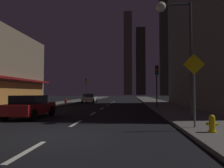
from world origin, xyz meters
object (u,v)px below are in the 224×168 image
Objects in this scene: car_parked_near at (30,106)px; traffic_light_far_left at (86,84)px; fire_hydrant_far_left at (66,101)px; traffic_light_near_right at (157,77)px; pedestrian_crossing_sign at (194,84)px; street_lamp_right at (175,31)px; car_parked_far at (90,98)px; fire_hydrant_yellow_near at (212,124)px.

traffic_light_far_left reaches higher than car_parked_near.
fire_hydrant_far_left is 13.64m from traffic_light_near_right.
street_lamp_right is at bearing 95.04° from pedestrian_crossing_sign.
car_parked_near is at bearing 157.58° from pedestrian_crossing_sign.
traffic_light_far_left is at bearing 88.03° from fire_hydrant_far_left.
traffic_light_far_left is 1.33× the size of pedestrian_crossing_sign.
car_parked_near reaches higher than fire_hydrant_far_left.
traffic_light_far_left is at bearing 94.12° from car_parked_near.
traffic_light_near_right is at bearing -31.46° from fire_hydrant_far_left.
fire_hydrant_far_left is 0.16× the size of traffic_light_near_right.
car_parked_far is 23.37m from street_lamp_right.
street_lamp_right reaches higher than traffic_light_near_right.
traffic_light_near_right is at bearing -59.41° from traffic_light_far_left.
pedestrian_crossing_sign reaches higher than car_parked_far.
car_parked_near is at bearing 171.76° from street_lamp_right.
street_lamp_right is 3.95m from pedestrian_crossing_sign.
traffic_light_near_right is 1.00× the size of traffic_light_far_left.
street_lamp_right is at bearing -8.24° from car_parked_near.
traffic_light_far_left is at bearing 110.21° from pedestrian_crossing_sign.
car_parked_far is at bearing -73.77° from traffic_light_far_left.
fire_hydrant_yellow_near is at bearing -58.97° from fire_hydrant_far_left.
fire_hydrant_far_left is at bearing -91.97° from traffic_light_far_left.
traffic_light_near_right is at bearing 89.24° from street_lamp_right.
fire_hydrant_far_left is 0.16× the size of traffic_light_far_left.
fire_hydrant_far_left is at bearing -114.27° from car_parked_far.
street_lamp_right is at bearing 98.27° from fire_hydrant_yellow_near.
car_parked_near is 10.03m from pedestrian_crossing_sign.
car_parked_far is 7.23m from traffic_light_far_left.
pedestrian_crossing_sign is at bearing -69.79° from traffic_light_far_left.
street_lamp_right reaches higher than car_parked_far.
fire_hydrant_yellow_near and fire_hydrant_far_left have the same top height.
street_lamp_right is (-0.12, -9.06, 1.87)m from traffic_light_near_right.
fire_hydrant_far_left is at bearing 121.03° from fire_hydrant_yellow_near.
car_parked_near reaches higher than fire_hydrant_yellow_near.
fire_hydrant_yellow_near is 5.86m from street_lamp_right.
car_parked_far is 26.48m from fire_hydrant_yellow_near.
traffic_light_far_left is 32.16m from pedestrian_crossing_sign.
fire_hydrant_far_left is (-2.30, 14.73, -0.29)m from car_parked_near.
pedestrian_crossing_sign is at bearing -84.96° from street_lamp_right.
fire_hydrant_far_left is (-2.30, -5.10, -0.29)m from car_parked_far.
street_lamp_right reaches higher than fire_hydrant_yellow_near.
car_parked_far is 6.48× the size of fire_hydrant_yellow_near.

